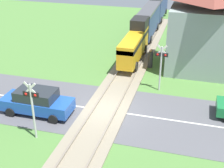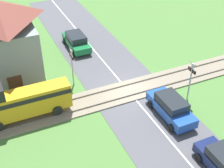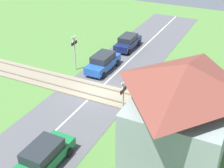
{
  "view_description": "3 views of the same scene",
  "coord_description": "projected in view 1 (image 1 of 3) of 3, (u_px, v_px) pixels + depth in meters",
  "views": [
    {
      "loc": [
        5.09,
        -16.56,
        10.47
      ],
      "look_at": [
        0.0,
        1.53,
        1.2
      ],
      "focal_mm": 50.0,
      "sensor_mm": 36.0,
      "label": 1
    },
    {
      "loc": [
        -18.61,
        10.0,
        15.53
      ],
      "look_at": [
        0.0,
        1.53,
        1.2
      ],
      "focal_mm": 50.0,
      "sensor_mm": 36.0,
      "label": 2
    },
    {
      "loc": [
        19.82,
        11.34,
        13.61
      ],
      "look_at": [
        0.0,
        1.53,
        1.2
      ],
      "focal_mm": 50.0,
      "sensor_mm": 36.0,
      "label": 3
    }
  ],
  "objects": [
    {
      "name": "crossing_signal_west_approach",
      "position": [
        32.0,
        103.0,
        16.58
      ],
      "size": [
        0.9,
        0.18,
        3.47
      ],
      "color": "#B7B7B7",
      "rests_on": "ground_plane"
    },
    {
      "name": "station_building",
      "position": [
        209.0,
        30.0,
        24.61
      ],
      "size": [
        6.56,
        5.2,
        7.08
      ],
      "color": "gray",
      "rests_on": "ground_plane"
    },
    {
      "name": "ground_plane",
      "position": [
        106.0,
        111.0,
        20.17
      ],
      "size": [
        60.0,
        60.0,
        0.0
      ],
      "primitive_type": "plane",
      "color": "#4C7A38"
    },
    {
      "name": "train",
      "position": [
        150.0,
        19.0,
        33.55
      ],
      "size": [
        1.58,
        22.39,
        3.18
      ],
      "color": "gold",
      "rests_on": "track_bed"
    },
    {
      "name": "track_bed",
      "position": [
        106.0,
        110.0,
        20.14
      ],
      "size": [
        2.8,
        48.0,
        0.24
      ],
      "color": "gray",
      "rests_on": "ground_plane"
    },
    {
      "name": "car_near_crossing",
      "position": [
        37.0,
        101.0,
        19.53
      ],
      "size": [
        4.49,
        1.87,
        1.65
      ],
      "color": "#1E4CA8",
      "rests_on": "ground_plane"
    },
    {
      "name": "road_surface",
      "position": [
        106.0,
        111.0,
        20.16
      ],
      "size": [
        48.0,
        6.4,
        0.02
      ],
      "color": "#515156",
      "rests_on": "ground_plane"
    },
    {
      "name": "pedestrian_by_station",
      "position": [
        150.0,
        59.0,
        26.25
      ],
      "size": [
        0.41,
        0.41,
        1.64
      ],
      "color": "#333338",
      "rests_on": "ground_plane"
    },
    {
      "name": "crossing_signal_east_approach",
      "position": [
        161.0,
        62.0,
        21.8
      ],
      "size": [
        0.9,
        0.18,
        3.47
      ],
      "color": "#B7B7B7",
      "rests_on": "ground_plane"
    }
  ]
}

